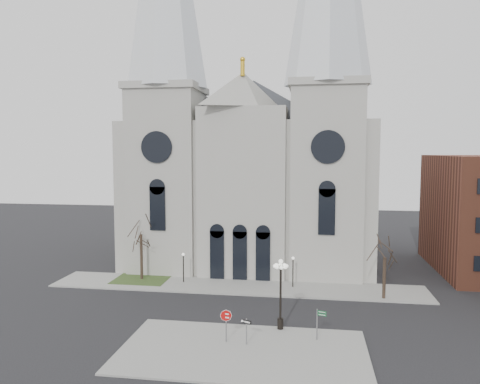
# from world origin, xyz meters

# --- Properties ---
(ground) EXTENTS (160.00, 160.00, 0.00)m
(ground) POSITION_xyz_m (0.00, 0.00, 0.00)
(ground) COLOR black
(ground) RESTS_ON ground
(sidewalk_near) EXTENTS (18.00, 10.00, 0.14)m
(sidewalk_near) POSITION_xyz_m (3.00, -5.00, 0.07)
(sidewalk_near) COLOR gray
(sidewalk_near) RESTS_ON ground
(sidewalk_far) EXTENTS (40.00, 6.00, 0.14)m
(sidewalk_far) POSITION_xyz_m (0.00, 11.00, 0.07)
(sidewalk_far) COLOR gray
(sidewalk_far) RESTS_ON ground
(grass_patch) EXTENTS (6.00, 5.00, 0.18)m
(grass_patch) POSITION_xyz_m (-11.00, 12.00, 0.09)
(grass_patch) COLOR #30481F
(grass_patch) RESTS_ON ground
(cathedral) EXTENTS (33.00, 26.66, 54.00)m
(cathedral) POSITION_xyz_m (0.00, 22.86, 18.48)
(cathedral) COLOR #A19F96
(cathedral) RESTS_ON ground
(tree_left) EXTENTS (3.20, 3.20, 7.50)m
(tree_left) POSITION_xyz_m (-11.00, 12.00, 5.58)
(tree_left) COLOR black
(tree_left) RESTS_ON ground
(tree_right) EXTENTS (3.20, 3.20, 6.00)m
(tree_right) POSITION_xyz_m (15.00, 9.00, 4.47)
(tree_right) COLOR black
(tree_right) RESTS_ON ground
(ped_lamp_left) EXTENTS (0.32, 0.32, 3.26)m
(ped_lamp_left) POSITION_xyz_m (-6.00, 11.50, 2.33)
(ped_lamp_left) COLOR black
(ped_lamp_left) RESTS_ON sidewalk_far
(ped_lamp_right) EXTENTS (0.32, 0.32, 3.26)m
(ped_lamp_right) POSITION_xyz_m (6.00, 11.50, 2.33)
(ped_lamp_right) COLOR black
(ped_lamp_right) RESTS_ON sidewalk_far
(stop_sign) EXTENTS (0.89, 0.24, 2.52)m
(stop_sign) POSITION_xyz_m (1.54, -3.71, 1.93)
(stop_sign) COLOR slate
(stop_sign) RESTS_ON sidewalk_near
(globe_lamp) EXTENTS (1.41, 1.41, 5.77)m
(globe_lamp) POSITION_xyz_m (5.44, -0.50, 3.76)
(globe_lamp) COLOR black
(globe_lamp) RESTS_ON sidewalk_near
(one_way_sign) EXTENTS (0.81, 0.40, 1.99)m
(one_way_sign) POSITION_xyz_m (3.13, -3.94, 1.50)
(one_way_sign) COLOR slate
(one_way_sign) RESTS_ON sidewalk_near
(street_name_sign) EXTENTS (0.75, 0.27, 2.41)m
(street_name_sign) POSITION_xyz_m (8.43, -2.29, 1.55)
(street_name_sign) COLOR slate
(street_name_sign) RESTS_ON sidewalk_near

